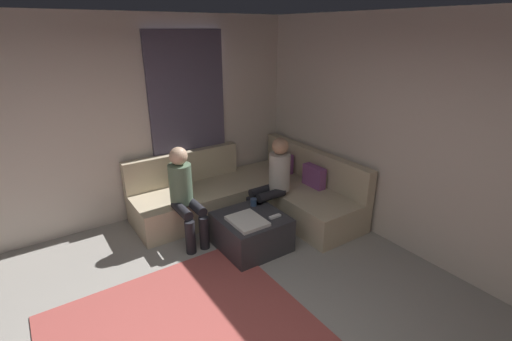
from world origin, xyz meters
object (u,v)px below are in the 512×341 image
at_px(sectional_couch, 253,194).
at_px(ottoman, 251,232).
at_px(coffee_mug, 253,202).
at_px(person_on_couch_side, 184,192).
at_px(person_on_couch_back, 274,179).
at_px(game_remote, 275,216).

bearing_deg(sectional_couch, ottoman, -34.73).
height_order(coffee_mug, person_on_couch_side, person_on_couch_side).
bearing_deg(person_on_couch_back, game_remote, 145.31).
bearing_deg(person_on_couch_side, coffee_mug, 153.32).
distance_m(sectional_couch, person_on_couch_side, 1.16).
bearing_deg(ottoman, game_remote, 50.71).
relative_size(ottoman, game_remote, 5.07).
height_order(ottoman, person_on_couch_back, person_on_couch_back).
bearing_deg(person_on_couch_side, sectional_couch, -172.30).
bearing_deg(sectional_couch, game_remote, -17.81).
relative_size(sectional_couch, coffee_mug, 26.84).
xyz_separation_m(person_on_couch_back, person_on_couch_side, (-0.27, -1.15, 0.00)).
height_order(ottoman, game_remote, game_remote).
xyz_separation_m(ottoman, person_on_couch_back, (-0.33, 0.57, 0.45)).
xyz_separation_m(ottoman, coffee_mug, (-0.22, 0.18, 0.26)).
height_order(sectional_couch, person_on_couch_back, person_on_couch_back).
bearing_deg(sectional_couch, person_on_couch_side, -82.30).
relative_size(coffee_mug, person_on_couch_back, 0.08).
bearing_deg(ottoman, sectional_couch, 145.27).
height_order(sectional_couch, person_on_couch_side, person_on_couch_side).
xyz_separation_m(sectional_couch, game_remote, (0.93, -0.30, 0.15)).
relative_size(ottoman, person_on_couch_side, 0.63).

